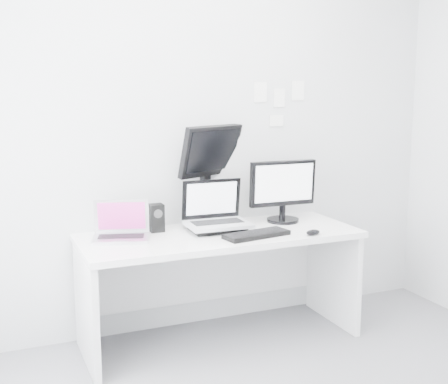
{
  "coord_description": "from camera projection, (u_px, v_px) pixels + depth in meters",
  "views": [
    {
      "loc": [
        -1.42,
        -2.21,
        1.67
      ],
      "look_at": [
        0.02,
        1.23,
        1.0
      ],
      "focal_mm": 47.88,
      "sensor_mm": 36.0,
      "label": 1
    }
  ],
  "objects": [
    {
      "name": "speaker",
      "position": [
        156.0,
        218.0,
        3.87
      ],
      "size": [
        0.11,
        0.11,
        0.18
      ],
      "primitive_type": "cube",
      "rotation": [
        0.0,
        0.0,
        0.3
      ],
      "color": "black",
      "rests_on": "desk"
    },
    {
      "name": "wall_note_1",
      "position": [
        279.0,
        98.0,
        4.24
      ],
      "size": [
        0.09,
        0.0,
        0.13
      ],
      "primitive_type": "cube",
      "color": "white",
      "rests_on": "back_wall"
    },
    {
      "name": "mouse",
      "position": [
        313.0,
        232.0,
        3.79
      ],
      "size": [
        0.12,
        0.1,
        0.03
      ],
      "primitive_type": "ellipsoid",
      "rotation": [
        0.0,
        0.0,
        0.33
      ],
      "color": "black",
      "rests_on": "desk"
    },
    {
      "name": "samsung_monitor",
      "position": [
        283.0,
        190.0,
        4.13
      ],
      "size": [
        0.49,
        0.23,
        0.44
      ],
      "primitive_type": "cube",
      "rotation": [
        0.0,
        0.0,
        -0.02
      ],
      "color": "black",
      "rests_on": "desk"
    },
    {
      "name": "rear_monitor",
      "position": [
        209.0,
        173.0,
        4.07
      ],
      "size": [
        0.54,
        0.38,
        0.69
      ],
      "primitive_type": "cube",
      "rotation": [
        0.0,
        0.0,
        0.44
      ],
      "color": "black",
      "rests_on": "desk"
    },
    {
      "name": "dell_laptop",
      "position": [
        218.0,
        206.0,
        3.87
      ],
      "size": [
        0.42,
        0.33,
        0.34
      ],
      "primitive_type": "cube",
      "rotation": [
        0.0,
        0.0,
        -0.04
      ],
      "color": "silver",
      "rests_on": "desk"
    },
    {
      "name": "wall_note_0",
      "position": [
        260.0,
        92.0,
        4.17
      ],
      "size": [
        0.1,
        0.0,
        0.14
      ],
      "primitive_type": "cube",
      "color": "white",
      "rests_on": "back_wall"
    },
    {
      "name": "keyboard",
      "position": [
        256.0,
        235.0,
        3.75
      ],
      "size": [
        0.45,
        0.22,
        0.03
      ],
      "primitive_type": "cube",
      "rotation": [
        0.0,
        0.0,
        0.17
      ],
      "color": "black",
      "rests_on": "desk"
    },
    {
      "name": "wall_note_2",
      "position": [
        298.0,
        91.0,
        4.29
      ],
      "size": [
        0.1,
        0.0,
        0.14
      ],
      "primitive_type": "cube",
      "color": "white",
      "rests_on": "back_wall"
    },
    {
      "name": "macbook",
      "position": [
        120.0,
        220.0,
        3.64
      ],
      "size": [
        0.4,
        0.34,
        0.25
      ],
      "primitive_type": "cube",
      "rotation": [
        0.0,
        0.0,
        -0.3
      ],
      "color": "#BBBBC0",
      "rests_on": "desk"
    },
    {
      "name": "wall_note_3",
      "position": [
        277.0,
        121.0,
        4.26
      ],
      "size": [
        0.11,
        0.0,
        0.08
      ],
      "primitive_type": "cube",
      "color": "white",
      "rests_on": "back_wall"
    },
    {
      "name": "desk",
      "position": [
        220.0,
        287.0,
        3.91
      ],
      "size": [
        1.8,
        0.7,
        0.73
      ],
      "primitive_type": "cube",
      "color": "white",
      "rests_on": "ground"
    },
    {
      "name": "back_wall",
      "position": [
        200.0,
        133.0,
        4.05
      ],
      "size": [
        3.6,
        0.0,
        3.6
      ],
      "primitive_type": "plane",
      "rotation": [
        1.57,
        0.0,
        0.0
      ],
      "color": "silver",
      "rests_on": "ground"
    }
  ]
}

